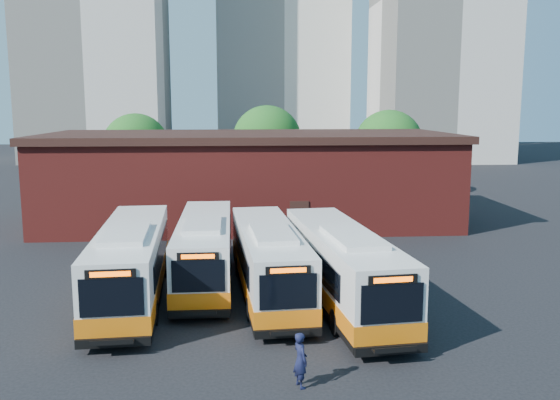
{
  "coord_description": "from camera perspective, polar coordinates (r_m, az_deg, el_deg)",
  "views": [
    {
      "loc": [
        -0.85,
        -22.49,
        8.34
      ],
      "look_at": [
        1.21,
        6.0,
        3.76
      ],
      "focal_mm": 38.0,
      "sensor_mm": 36.0,
      "label": 1
    }
  ],
  "objects": [
    {
      "name": "depot_building",
      "position": [
        42.8,
        -2.97,
        2.27
      ],
      "size": [
        28.6,
        12.6,
        6.4
      ],
      "color": "maroon",
      "rests_on": "ground"
    },
    {
      "name": "bus_east",
      "position": [
        25.21,
        5.99,
        -6.67
      ],
      "size": [
        3.73,
        12.36,
        3.32
      ],
      "rotation": [
        0.0,
        0.0,
        0.1
      ],
      "color": "silver",
      "rests_on": "ground"
    },
    {
      "name": "tree_west",
      "position": [
        55.38,
        -13.69,
        5.01
      ],
      "size": [
        6.0,
        6.0,
        7.65
      ],
      "color": "#382314",
      "rests_on": "ground"
    },
    {
      "name": "transit_worker",
      "position": [
        18.26,
        1.98,
        -15.12
      ],
      "size": [
        0.59,
        0.72,
        1.7
      ],
      "primitive_type": "imported",
      "rotation": [
        0.0,
        0.0,
        1.92
      ],
      "color": "black",
      "rests_on": "ground"
    },
    {
      "name": "bus_west",
      "position": [
        28.44,
        -7.23,
        -5.0
      ],
      "size": [
        2.56,
        11.73,
        3.18
      ],
      "rotation": [
        0.0,
        0.0,
        0.01
      ],
      "color": "silver",
      "rests_on": "ground"
    },
    {
      "name": "tree_mid",
      "position": [
        56.66,
        -1.25,
        5.8
      ],
      "size": [
        6.56,
        6.56,
        8.36
      ],
      "color": "#382314",
      "rests_on": "ground"
    },
    {
      "name": "bus_mideast",
      "position": [
        26.33,
        -1.12,
        -6.07
      ],
      "size": [
        3.22,
        11.86,
        3.2
      ],
      "rotation": [
        0.0,
        0.0,
        0.07
      ],
      "color": "silver",
      "rests_on": "ground"
    },
    {
      "name": "bus_midwest",
      "position": [
        26.5,
        -14.1,
        -6.1
      ],
      "size": [
        3.29,
        12.38,
        3.34
      ],
      "rotation": [
        0.0,
        0.0,
        0.06
      ],
      "color": "silver",
      "rests_on": "ground"
    },
    {
      "name": "ground",
      "position": [
        24.0,
        -1.88,
        -11.24
      ],
      "size": [
        220.0,
        220.0,
        0.0
      ],
      "primitive_type": "plane",
      "color": "black"
    },
    {
      "name": "tree_east",
      "position": [
        55.37,
        10.41,
        5.31
      ],
      "size": [
        6.24,
        6.24,
        7.96
      ],
      "color": "#382314",
      "rests_on": "ground"
    }
  ]
}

